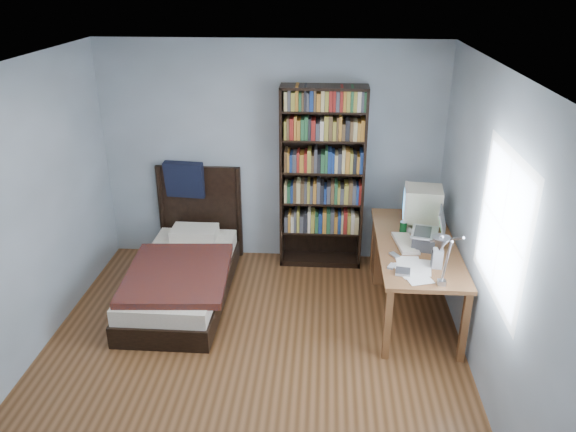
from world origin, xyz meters
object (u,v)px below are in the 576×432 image
object	(u,v)px
laptop	(426,237)
keyboard	(405,243)
bed	(183,271)
speaker	(437,258)
desk_lamp	(441,248)
desk	(408,250)
bookshelf	(322,179)
crt_monitor	(422,205)
soda_can	(403,228)

from	to	relation	value
laptop	keyboard	world-z (taller)	laptop
laptop	bed	xyz separation A→B (m)	(-2.42, 0.21, -0.58)
bed	speaker	bearing A→B (deg)	-13.74
desk_lamp	speaker	world-z (taller)	desk_lamp
desk	laptop	xyz separation A→B (m)	(0.07, -0.55, 0.42)
bookshelf	speaker	bearing A→B (deg)	-53.31
desk_lamp	keyboard	bearing A→B (deg)	93.93
keyboard	bookshelf	xyz separation A→B (m)	(-0.82, 0.97, 0.28)
desk_lamp	crt_monitor	bearing A→B (deg)	85.73
laptop	bookshelf	size ratio (longest dim) A/B	0.19
speaker	bookshelf	distance (m)	1.75
crt_monitor	laptop	distance (m)	0.49
laptop	soda_can	distance (m)	0.34
desk	laptop	bearing A→B (deg)	-82.57
keyboard	bed	size ratio (longest dim) A/B	0.22
speaker	bookshelf	size ratio (longest dim) A/B	0.09
speaker	bed	bearing A→B (deg)	172.15
desk_lamp	laptop	bearing A→B (deg)	84.55
crt_monitor	laptop	world-z (taller)	crt_monitor
keyboard	bed	world-z (taller)	bed
desk_lamp	bookshelf	world-z (taller)	bookshelf
desk	desk_lamp	world-z (taller)	desk_lamp
laptop	keyboard	size ratio (longest dim) A/B	0.88
desk_lamp	soda_can	distance (m)	1.47
laptop	bookshelf	xyz separation A→B (m)	(-1.00, 1.00, 0.19)
desk_lamp	bookshelf	size ratio (longest dim) A/B	0.33
crt_monitor	bed	world-z (taller)	bed
desk_lamp	bookshelf	distance (m)	2.30
laptop	keyboard	bearing A→B (deg)	168.82
crt_monitor	speaker	distance (m)	0.88
desk	desk_lamp	distance (m)	1.86
desk	desk_lamp	size ratio (longest dim) A/B	2.53
speaker	laptop	bearing A→B (deg)	101.52
desk	speaker	distance (m)	1.02
crt_monitor	speaker	xyz separation A→B (m)	(0.03, -0.86, -0.15)
desk	bed	xyz separation A→B (m)	(-2.35, -0.34, -0.16)
desk_lamp	bed	xyz separation A→B (m)	(-2.31, 1.31, -1.01)
keyboard	soda_can	distance (m)	0.26
keyboard	speaker	distance (m)	0.49
desk_lamp	speaker	bearing A→B (deg)	78.60
crt_monitor	soda_can	bearing A→B (deg)	-135.73
desk	bed	bearing A→B (deg)	-171.84
keyboard	soda_can	xyz separation A→B (m)	(0.01, 0.25, 0.05)
desk_lamp	soda_can	bearing A→B (deg)	93.01
crt_monitor	desk_lamp	world-z (taller)	desk_lamp
desk	speaker	bearing A→B (deg)	-83.33
crt_monitor	soda_can	size ratio (longest dim) A/B	3.39
keyboard	speaker	xyz separation A→B (m)	(0.22, -0.43, 0.07)
keyboard	soda_can	size ratio (longest dim) A/B	3.47
desk_lamp	bookshelf	bearing A→B (deg)	113.01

